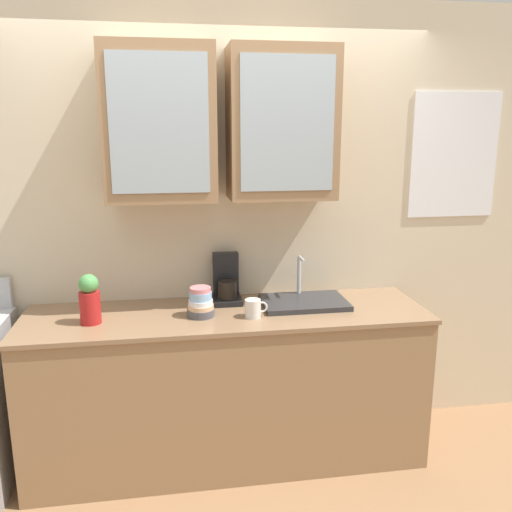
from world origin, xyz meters
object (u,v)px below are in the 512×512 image
bowl_stack (201,303)px  vase (90,300)px  coffee_maker (226,284)px  cup_near_sink (253,308)px  sink_faucet (304,301)px

bowl_stack → vase: (-0.59, -0.02, 0.06)m
coffee_maker → cup_near_sink: bearing=-69.7°
sink_faucet → coffee_maker: 0.48m
vase → bowl_stack: bearing=1.7°
bowl_stack → cup_near_sink: size_ratio=1.31×
coffee_maker → bowl_stack: bearing=-124.6°
cup_near_sink → coffee_maker: coffee_maker is taller
sink_faucet → vase: 1.21m
sink_faucet → bowl_stack: sink_faucet is taller
vase → cup_near_sink: size_ratio=2.14×
vase → cup_near_sink: vase is taller
sink_faucet → vase: bearing=-174.3°
bowl_stack → cup_near_sink: 0.29m
sink_faucet → vase: size_ratio=1.83×
bowl_stack → coffee_maker: 0.30m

